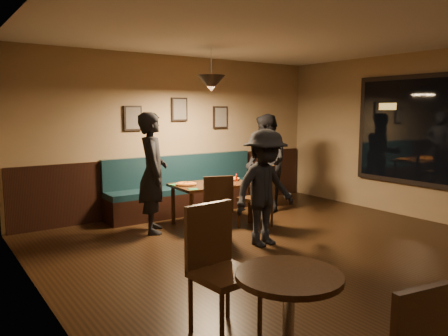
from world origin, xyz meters
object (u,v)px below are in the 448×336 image
Objects in this scene: dining_table at (212,203)px; diner_left at (153,173)px; chair_near_left at (215,207)px; chair_near_right at (256,197)px; tabasco_bottle at (236,177)px; diner_front at (265,188)px; cafe_chair_far at (225,272)px; cafe_table at (288,327)px; diner_right at (266,163)px; booth_bench at (188,185)px; soda_glass at (251,178)px.

dining_table is 0.68× the size of diner_left.
chair_near_right is (0.88, 0.16, 0.02)m from chair_near_left.
tabasco_bottle is (0.92, 0.73, 0.26)m from chair_near_left.
diner_front reaches higher than chair_near_left.
diner_left is 13.78× the size of tabasco_bottle.
diner_left reaches higher than dining_table.
diner_front reaches higher than cafe_chair_far.
tabasco_bottle is 0.17× the size of cafe_table.
diner_right reaches higher than cafe_chair_far.
chair_near_right is at bearing -93.57° from diner_left.
diner_front is at bearing -110.93° from tabasco_bottle.
cafe_table is (-2.33, -3.70, -0.35)m from tabasco_bottle.
chair_near_right is 0.61m from tabasco_bottle.
chair_near_right is (0.35, -1.51, -0.01)m from booth_bench.
cafe_chair_far is at bearing -172.48° from diner_left.
cafe_table is at bearing -96.42° from chair_near_left.
cafe_chair_far reaches higher than cafe_table.
chair_near_right is 3.88m from cafe_table.
diner_right is at bearing 9.85° from dining_table.
diner_front is (-0.12, -2.26, 0.29)m from booth_bench.
tabasco_bottle is 4.39m from cafe_table.
diner_left is at bearing 136.15° from chair_near_right.
diner_front is at bearing -27.52° from diner_right.
cafe_chair_far is at bearing -116.35° from booth_bench.
booth_bench is 3.05× the size of chair_near_right.
cafe_chair_far is (-1.81, -1.63, -0.26)m from diner_front.
diner_front is at bearing 52.59° from cafe_table.
dining_table is 0.61m from tabasco_bottle.
booth_bench is 2.29m from diner_front.
tabasco_bottle is at bearing 57.85° from cafe_table.
booth_bench is at bearing 91.31° from chair_near_left.
soda_glass is 0.20× the size of cafe_table.
dining_table is at bearing -94.85° from booth_bench.
chair_near_right is 1.29× the size of cafe_table.
chair_near_left is (-0.53, -1.67, -0.03)m from booth_bench.
tabasco_bottle is at bearing 64.75° from diner_front.
diner_left is at bearing -143.16° from booth_bench.
booth_bench is at bearing 67.34° from cafe_table.
cafe_chair_far is at bearing 89.24° from cafe_table.
cafe_chair_far is at bearing -103.24° from chair_near_left.
diner_left is at bearing 140.45° from chair_near_left.
chair_near_left is 1.20m from tabasco_bottle.
tabasco_bottle is at bearing -62.11° from diner_right.
cafe_chair_far is at bearing -142.32° from diner_front.
diner_front reaches higher than soda_glass.
dining_table is at bearing 83.93° from diner_front.
cafe_table is at bearing -122.15° from tabasco_bottle.
soda_glass is (1.57, -0.39, -0.16)m from diner_left.
booth_bench is 0.91m from dining_table.
tabasco_bottle is (-0.83, -0.21, -0.16)m from diner_right.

